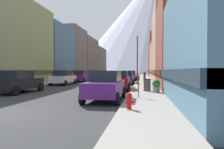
# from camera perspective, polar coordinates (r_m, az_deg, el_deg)

# --- Properties ---
(sidewalk_left) EXTENTS (2.50, 100.00, 0.15)m
(sidewalk_left) POSITION_cam_1_polar(r_m,az_deg,el_deg) (43.72, -7.43, -1.12)
(sidewalk_left) COLOR gray
(sidewalk_left) RESTS_ON ground
(sidewalk_right) EXTENTS (2.50, 100.00, 0.15)m
(sidewalk_right) POSITION_cam_1_polar(r_m,az_deg,el_deg) (41.96, 9.18, -1.22)
(sidewalk_right) COLOR gray
(sidewalk_right) RESTS_ON ground
(storefront_left_1) EXTENTS (9.23, 11.58, 10.54)m
(storefront_left_1) POSITION_cam_1_polar(r_m,az_deg,el_deg) (29.37, -29.25, 7.46)
(storefront_left_1) COLOR #8C9966
(storefront_left_1) RESTS_ON ground
(storefront_left_2) EXTENTS (10.29, 9.23, 9.82)m
(storefront_left_2) POSITION_cam_1_polar(r_m,az_deg,el_deg) (38.62, -19.90, 5.46)
(storefront_left_2) COLOR slate
(storefront_left_2) RESTS_ON ground
(storefront_left_3) EXTENTS (9.79, 8.88, 11.32)m
(storefront_left_3) POSITION_cam_1_polar(r_m,az_deg,el_deg) (46.80, -14.20, 5.63)
(storefront_left_3) COLOR #66605B
(storefront_left_3) RESTS_ON ground
(storefront_left_4) EXTENTS (10.02, 12.23, 10.75)m
(storefront_left_4) POSITION_cam_1_polar(r_m,az_deg,el_deg) (56.91, -10.01, 4.56)
(storefront_left_4) COLOR #66605B
(storefront_left_4) RESTS_ON ground
(storefront_left_5) EXTENTS (8.98, 12.86, 9.53)m
(storefront_left_5) POSITION_cam_1_polar(r_m,az_deg,el_deg) (68.95, -6.15, 3.47)
(storefront_left_5) COLOR #66605B
(storefront_left_5) RESTS_ON ground
(storefront_right_1) EXTENTS (6.32, 8.95, 8.60)m
(storefront_right_1) POSITION_cam_1_polar(r_m,az_deg,el_deg) (20.81, 21.45, 7.56)
(storefront_right_1) COLOR brown
(storefront_right_1) RESTS_ON ground
(storefront_right_2) EXTENTS (8.96, 11.13, 10.83)m
(storefront_right_2) POSITION_cam_1_polar(r_m,az_deg,el_deg) (31.04, 19.77, 7.46)
(storefront_right_2) COLOR tan
(storefront_right_2) RESTS_ON ground
(storefront_right_3) EXTENTS (8.46, 9.70, 7.21)m
(storefront_right_3) POSITION_cam_1_polar(r_m,az_deg,el_deg) (41.62, 16.58, 3.41)
(storefront_right_3) COLOR tan
(storefront_right_3) RESTS_ON ground
(storefront_right_4) EXTENTS (7.84, 9.91, 10.90)m
(storefront_right_4) POSITION_cam_1_polar(r_m,az_deg,el_deg) (51.90, 14.72, 4.95)
(storefront_right_4) COLOR brown
(storefront_right_4) RESTS_ON ground
(storefront_right_5) EXTENTS (6.92, 8.35, 10.58)m
(storefront_right_5) POSITION_cam_1_polar(r_m,az_deg,el_deg) (61.00, 13.40, 4.23)
(storefront_right_5) COLOR brown
(storefront_right_5) RESTS_ON ground
(car_left_0) EXTENTS (2.21, 4.47, 1.78)m
(car_left_0) POSITION_cam_1_polar(r_m,az_deg,el_deg) (17.56, -25.19, -1.87)
(car_left_0) COLOR black
(car_left_0) RESTS_ON ground
(car_left_1) EXTENTS (2.08, 4.41, 1.78)m
(car_left_1) POSITION_cam_1_polar(r_m,az_deg,el_deg) (25.52, -13.77, -0.89)
(car_left_1) COLOR silver
(car_left_1) RESTS_ON ground
(car_left_2) EXTENTS (2.06, 4.40, 1.78)m
(car_left_2) POSITION_cam_1_polar(r_m,az_deg,el_deg) (32.34, -8.81, -0.45)
(car_left_2) COLOR #591E72
(car_left_2) RESTS_ON ground
(car_right_0) EXTENTS (2.08, 4.41, 1.78)m
(car_right_0) POSITION_cam_1_polar(r_m,az_deg,el_deg) (12.02, -1.82, -3.10)
(car_right_0) COLOR #591E72
(car_right_0) RESTS_ON ground
(car_right_1) EXTENTS (2.24, 4.48, 1.78)m
(car_right_1) POSITION_cam_1_polar(r_m,az_deg,el_deg) (18.36, 1.91, -1.64)
(car_right_1) COLOR #9E1111
(car_right_1) RESTS_ON ground
(car_right_2) EXTENTS (2.14, 4.44, 1.78)m
(car_right_2) POSITION_cam_1_polar(r_m,az_deg,el_deg) (27.01, 4.15, -0.75)
(car_right_2) COLOR #19478C
(car_right_2) RESTS_ON ground
(car_right_3) EXTENTS (2.12, 4.43, 1.78)m
(car_right_3) POSITION_cam_1_polar(r_m,az_deg,el_deg) (36.43, 5.38, -0.27)
(car_right_3) COLOR #9E1111
(car_right_3) RESTS_ON ground
(car_driving_0) EXTENTS (2.06, 4.40, 1.78)m
(car_driving_0) POSITION_cam_1_polar(r_m,az_deg,el_deg) (53.22, 4.11, 0.18)
(car_driving_0) COLOR slate
(car_driving_0) RESTS_ON ground
(car_driving_1) EXTENTS (2.06, 4.40, 1.78)m
(car_driving_1) POSITION_cam_1_polar(r_m,az_deg,el_deg) (57.58, 4.47, 0.25)
(car_driving_1) COLOR #B28419
(car_driving_1) RESTS_ON ground
(fire_hydrant_near) EXTENTS (0.40, 0.22, 0.70)m
(fire_hydrant_near) POSITION_cam_1_polar(r_m,az_deg,el_deg) (8.54, 4.94, -7.37)
(fire_hydrant_near) COLOR red
(fire_hydrant_near) RESTS_ON sidewalk_right
(parking_meter_near) EXTENTS (0.14, 0.10, 1.33)m
(parking_meter_near) POSITION_cam_1_polar(r_m,az_deg,el_deg) (12.24, 7.57, -2.50)
(parking_meter_near) COLOR #595960
(parking_meter_near) RESTS_ON sidewalk_right
(trash_bin_right) EXTENTS (0.59, 0.59, 0.98)m
(trash_bin_right) POSITION_cam_1_polar(r_m,az_deg,el_deg) (16.25, 10.01, -2.92)
(trash_bin_right) COLOR #4C5156
(trash_bin_right) RESTS_ON sidewalk_right
(potted_plant_0) EXTENTS (0.55, 0.55, 0.94)m
(potted_plant_0) POSITION_cam_1_polar(r_m,az_deg,el_deg) (21.26, -28.94, -2.12)
(potted_plant_0) COLOR #4C4C51
(potted_plant_0) RESTS_ON sidewalk_left
(potted_plant_1) EXTENTS (0.60, 0.60, 0.97)m
(potted_plant_1) POSITION_cam_1_polar(r_m,az_deg,el_deg) (15.29, 12.52, -3.12)
(potted_plant_1) COLOR gray
(potted_plant_1) RESTS_ON sidewalk_right
(pedestrian_0) EXTENTS (0.36, 0.36, 1.56)m
(pedestrian_0) POSITION_cam_1_polar(r_m,az_deg,el_deg) (30.65, 9.30, -0.61)
(pedestrian_0) COLOR #333338
(pedestrian_0) RESTS_ON sidewalk_right
(pedestrian_1) EXTENTS (0.36, 0.36, 1.57)m
(pedestrian_1) POSITION_cam_1_polar(r_m,az_deg,el_deg) (29.99, 9.30, -0.64)
(pedestrian_1) COLOR #333338
(pedestrian_1) RESTS_ON sidewalk_right
(pedestrian_2) EXTENTS (0.36, 0.36, 1.69)m
(pedestrian_2) POSITION_cam_1_polar(r_m,az_deg,el_deg) (34.02, -12.27, -0.33)
(pedestrian_2) COLOR maroon
(pedestrian_2) RESTS_ON sidewalk_left
(streetlamp_right) EXTENTS (0.36, 0.36, 5.86)m
(streetlamp_right) POSITION_cam_1_polar(r_m,az_deg,el_deg) (23.82, 7.26, 6.42)
(streetlamp_right) COLOR black
(streetlamp_right) RESTS_ON sidewalk_right
(mountain_backdrop) EXTENTS (217.45, 217.45, 131.18)m
(mountain_backdrop) POSITION_cam_1_polar(r_m,az_deg,el_deg) (275.04, 12.82, 14.52)
(mountain_backdrop) COLOR silver
(mountain_backdrop) RESTS_ON ground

